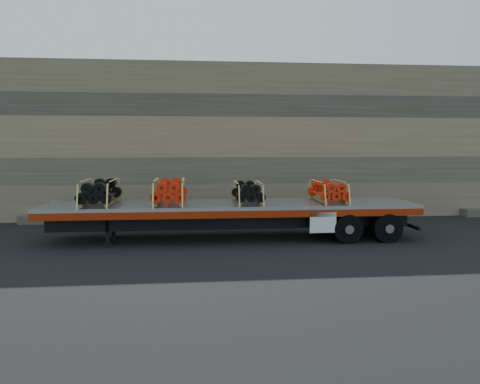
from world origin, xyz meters
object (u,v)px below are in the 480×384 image
object	(u,v)px
bundle_front	(100,193)
bundle_midrear	(248,193)
trailer	(231,221)
bundle_rear	(328,192)
bundle_midfront	(170,192)

from	to	relation	value
bundle_front	bundle_midrear	xyz separation A→B (m)	(5.14, -0.04, -0.05)
bundle_front	bundle_midrear	world-z (taller)	bundle_front
trailer	bundle_midrear	world-z (taller)	bundle_midrear
bundle_front	bundle_rear	bearing A→B (deg)	0.00
bundle_midfront	bundle_midrear	distance (m)	2.75
bundle_midfront	bundle_midrear	size ratio (longest dim) A/B	1.16
bundle_front	bundle_rear	size ratio (longest dim) A/B	1.11
trailer	bundle_front	world-z (taller)	bundle_front
bundle_front	bundle_midrear	bearing A→B (deg)	-0.00
bundle_midrear	bundle_rear	world-z (taller)	bundle_rear
trailer	bundle_midrear	size ratio (longest dim) A/B	6.57
trailer	bundle_midrear	distance (m)	1.17
bundle_front	bundle_midfront	distance (m)	2.39
bundle_rear	bundle_front	bearing A→B (deg)	-180.00
bundle_midfront	bundle_rear	distance (m)	5.68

